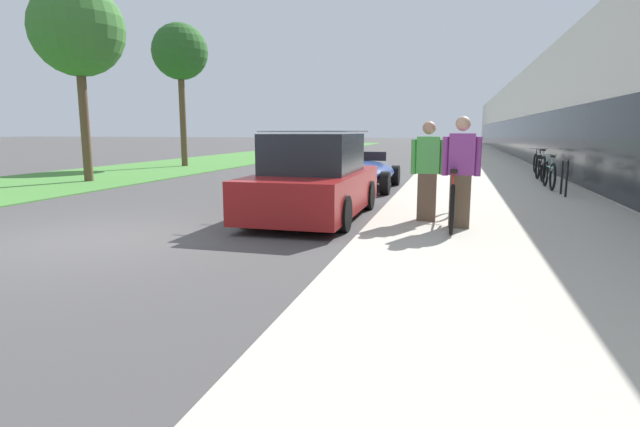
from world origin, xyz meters
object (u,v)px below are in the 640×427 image
object	(u,v)px
tandem_bicycle	(453,200)
person_bystander	(428,171)
cruiser_bike_nearest	(549,174)
cruiser_bike_farthest	(538,163)
person_rider	(461,172)
parked_sedan_curbside	(314,181)
street_tree_near	(78,31)
cruiser_bike_middle	(540,167)
vintage_roadster_curbside	(362,173)
street_tree_far	(180,53)
bike_rack_hoop	(565,174)

from	to	relation	value
tandem_bicycle	person_bystander	bearing A→B (deg)	155.39
person_bystander	cruiser_bike_nearest	bearing A→B (deg)	63.43
cruiser_bike_farthest	person_rider	bearing A→B (deg)	-104.12
parked_sedan_curbside	street_tree_near	bearing A→B (deg)	152.78
person_rider	person_bystander	distance (m)	0.74
person_rider	street_tree_near	xyz separation A→B (m)	(-11.47, 5.45, 3.68)
cruiser_bike_middle	parked_sedan_curbside	world-z (taller)	parked_sedan_curbside
cruiser_bike_middle	vintage_roadster_curbside	size ratio (longest dim) A/B	0.44
cruiser_bike_farthest	tandem_bicycle	bearing A→B (deg)	-105.07
tandem_bicycle	person_bystander	xyz separation A→B (m)	(-0.43, 0.20, 0.44)
person_rider	cruiser_bike_nearest	distance (m)	6.70
person_rider	street_tree_near	size ratio (longest dim) A/B	0.28
parked_sedan_curbside	street_tree_far	bearing A→B (deg)	129.18
tandem_bicycle	street_tree_far	bearing A→B (deg)	134.52
bike_rack_hoop	street_tree_near	bearing A→B (deg)	176.98
cruiser_bike_nearest	cruiser_bike_middle	distance (m)	2.26
person_bystander	cruiser_bike_farthest	distance (m)	10.90
cruiser_bike_farthest	vintage_roadster_curbside	world-z (taller)	vintage_roadster_curbside
street_tree_far	parked_sedan_curbside	bearing A→B (deg)	-50.82
person_bystander	cruiser_bike_farthest	size ratio (longest dim) A/B	0.91
person_bystander	street_tree_near	world-z (taller)	street_tree_near
street_tree_near	person_bystander	bearing A→B (deg)	-24.30
tandem_bicycle	bike_rack_hoop	distance (m)	5.07
tandem_bicycle	bike_rack_hoop	size ratio (longest dim) A/B	3.02
vintage_roadster_curbside	person_rider	bearing A→B (deg)	-65.80
bike_rack_hoop	cruiser_bike_middle	distance (m)	3.80
tandem_bicycle	street_tree_near	size ratio (longest dim) A/B	0.42
tandem_bicycle	cruiser_bike_middle	bearing A→B (deg)	72.58
cruiser_bike_nearest	tandem_bicycle	bearing A→B (deg)	-112.38
person_rider	parked_sedan_curbside	xyz separation A→B (m)	(-2.65, 0.91, -0.28)
cruiser_bike_nearest	cruiser_bike_middle	bearing A→B (deg)	86.80
person_bystander	cruiser_bike_middle	distance (m)	8.56
person_bystander	street_tree_near	size ratio (longest dim) A/B	0.27
person_bystander	cruiser_bike_nearest	world-z (taller)	person_bystander
person_rider	street_tree_far	world-z (taller)	street_tree_far
cruiser_bike_farthest	parked_sedan_curbside	world-z (taller)	parked_sedan_curbside
cruiser_bike_middle	parked_sedan_curbside	size ratio (longest dim) A/B	0.43
vintage_roadster_curbside	street_tree_near	size ratio (longest dim) A/B	0.66
person_bystander	cruiser_bike_middle	world-z (taller)	person_bystander
person_rider	parked_sedan_curbside	bearing A→B (deg)	161.01
person_bystander	tandem_bicycle	bearing A→B (deg)	-24.61
tandem_bicycle	street_tree_far	world-z (taller)	street_tree_far
vintage_roadster_curbside	cruiser_bike_farthest	bearing A→B (deg)	43.50
cruiser_bike_nearest	street_tree_near	xyz separation A→B (m)	(-13.81, -0.81, 4.17)
person_rider	cruiser_bike_middle	bearing A→B (deg)	73.86
person_rider	cruiser_bike_farthest	xyz separation A→B (m)	(2.74, 10.89, -0.50)
cruiser_bike_middle	street_tree_near	world-z (taller)	street_tree_near
person_rider	street_tree_far	distance (m)	17.86
vintage_roadster_curbside	parked_sedan_curbside	bearing A→B (deg)	-90.38
person_rider	cruiser_bike_nearest	xyz separation A→B (m)	(2.34, 6.26, -0.50)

